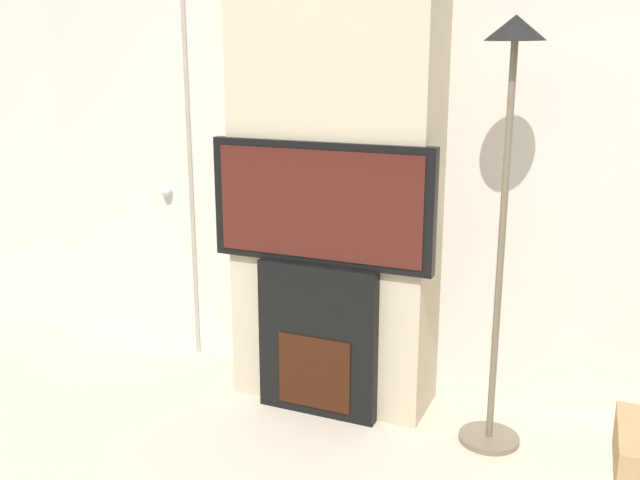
{
  "coord_description": "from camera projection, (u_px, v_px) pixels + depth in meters",
  "views": [
    {
      "loc": [
        1.3,
        -1.36,
        1.71
      ],
      "look_at": [
        0.0,
        1.62,
        0.88
      ],
      "focal_mm": 40.0,
      "sensor_mm": 36.0,
      "label": 1
    }
  ],
  "objects": [
    {
      "name": "chimney_breast",
      "position": [
        336.0,
        135.0,
        3.4
      ],
      "size": [
        0.99,
        0.38,
        2.7
      ],
      "color": "beige",
      "rests_on": "ground_plane"
    },
    {
      "name": "entry_door",
      "position": [
        125.0,
        180.0,
        4.18
      ],
      "size": [
        0.92,
        0.09,
        2.03
      ],
      "color": "silver",
      "rests_on": "ground_plane"
    },
    {
      "name": "television",
      "position": [
        320.0,
        204.0,
        3.31
      ],
      "size": [
        1.1,
        0.07,
        0.58
      ],
      "color": "black",
      "rests_on": "fireplace"
    },
    {
      "name": "floor_lamp",
      "position": [
        507.0,
        155.0,
        2.95
      ],
      "size": [
        0.27,
        0.27,
        1.88
      ],
      "color": "#726651",
      "rests_on": "ground_plane"
    },
    {
      "name": "fireplace",
      "position": [
        320.0,
        339.0,
        3.48
      ],
      "size": [
        0.6,
        0.15,
        0.76
      ],
      "color": "black",
      "rests_on": "ground_plane"
    },
    {
      "name": "wall_back",
      "position": [
        352.0,
        131.0,
        3.6
      ],
      "size": [
        6.0,
        0.06,
        2.7
      ],
      "color": "silver",
      "rests_on": "ground_plane"
    }
  ]
}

